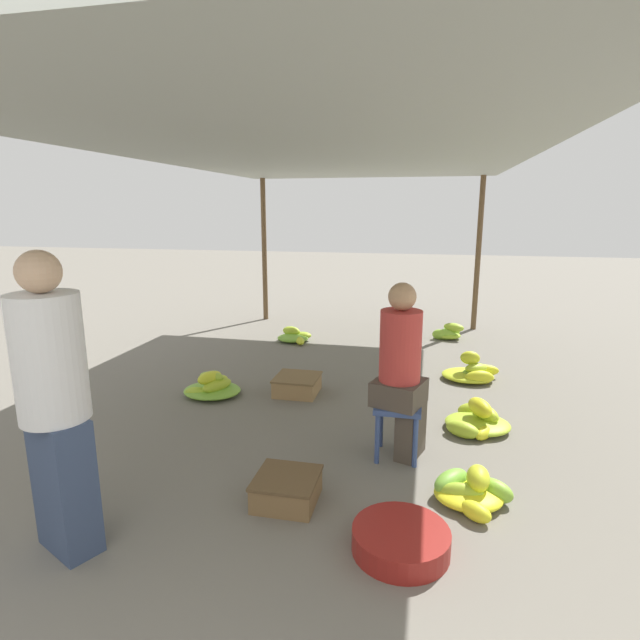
{
  "coord_description": "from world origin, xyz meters",
  "views": [
    {
      "loc": [
        0.98,
        -1.09,
        1.83
      ],
      "look_at": [
        0.0,
        3.36,
        0.81
      ],
      "focal_mm": 28.0,
      "sensor_mm": 36.0,
      "label": 1
    }
  ],
  "objects_px": {
    "basin_black": "(401,540)",
    "banana_pile_left_0": "(212,387)",
    "vendor_seated": "(402,369)",
    "banana_pile_left_1": "(294,337)",
    "banana_pile_right_1": "(448,333)",
    "banana_pile_right_2": "(477,420)",
    "vendor_foreground": "(55,402)",
    "banana_pile_right_0": "(472,373)",
    "banana_pile_right_3": "(470,491)",
    "crate_mid": "(297,385)",
    "stool": "(398,414)",
    "crate_near": "(287,489)"
  },
  "relations": [
    {
      "from": "banana_pile_left_0",
      "to": "banana_pile_right_1",
      "type": "xyz_separation_m",
      "value": [
        2.38,
        2.81,
        -0.0
      ]
    },
    {
      "from": "banana_pile_left_1",
      "to": "banana_pile_left_0",
      "type": "bearing_deg",
      "value": -96.52
    },
    {
      "from": "vendor_seated",
      "to": "banana_pile_left_1",
      "type": "height_order",
      "value": "vendor_seated"
    },
    {
      "from": "banana_pile_right_0",
      "to": "crate_mid",
      "type": "distance_m",
      "value": 1.92
    },
    {
      "from": "banana_pile_left_1",
      "to": "crate_mid",
      "type": "height_order",
      "value": "banana_pile_left_1"
    },
    {
      "from": "basin_black",
      "to": "banana_pile_right_1",
      "type": "bearing_deg",
      "value": 85.27
    },
    {
      "from": "banana_pile_left_1",
      "to": "banana_pile_right_2",
      "type": "relative_size",
      "value": 0.87
    },
    {
      "from": "basin_black",
      "to": "crate_mid",
      "type": "relative_size",
      "value": 1.23
    },
    {
      "from": "banana_pile_left_0",
      "to": "crate_near",
      "type": "bearing_deg",
      "value": -52.61
    },
    {
      "from": "vendor_seated",
      "to": "banana_pile_right_0",
      "type": "height_order",
      "value": "vendor_seated"
    },
    {
      "from": "basin_black",
      "to": "banana_pile_right_1",
      "type": "height_order",
      "value": "banana_pile_right_1"
    },
    {
      "from": "crate_mid",
      "to": "vendor_seated",
      "type": "bearing_deg",
      "value": -45.35
    },
    {
      "from": "vendor_foreground",
      "to": "basin_black",
      "type": "relative_size",
      "value": 3.06
    },
    {
      "from": "banana_pile_right_3",
      "to": "banana_pile_left_0",
      "type": "bearing_deg",
      "value": 149.88
    },
    {
      "from": "vendor_seated",
      "to": "banana_pile_right_2",
      "type": "bearing_deg",
      "value": 45.39
    },
    {
      "from": "banana_pile_right_1",
      "to": "crate_mid",
      "type": "distance_m",
      "value": 3.01
    },
    {
      "from": "crate_near",
      "to": "banana_pile_right_0",
      "type": "bearing_deg",
      "value": 63.43
    },
    {
      "from": "banana_pile_left_1",
      "to": "banana_pile_right_1",
      "type": "xyz_separation_m",
      "value": [
        2.13,
        0.61,
        0.02
      ]
    },
    {
      "from": "banana_pile_right_0",
      "to": "crate_near",
      "type": "distance_m",
      "value": 2.96
    },
    {
      "from": "basin_black",
      "to": "banana_pile_right_3",
      "type": "distance_m",
      "value": 0.7
    },
    {
      "from": "banana_pile_right_2",
      "to": "banana_pile_left_0",
      "type": "bearing_deg",
      "value": 174.39
    },
    {
      "from": "crate_near",
      "to": "crate_mid",
      "type": "xyz_separation_m",
      "value": [
        -0.43,
        1.87,
        0.0
      ]
    },
    {
      "from": "vendor_foreground",
      "to": "banana_pile_right_2",
      "type": "xyz_separation_m",
      "value": [
        2.32,
        2.05,
        -0.77
      ]
    },
    {
      "from": "banana_pile_right_1",
      "to": "banana_pile_right_2",
      "type": "height_order",
      "value": "banana_pile_right_2"
    },
    {
      "from": "vendor_seated",
      "to": "crate_near",
      "type": "distance_m",
      "value": 1.17
    },
    {
      "from": "vendor_foreground",
      "to": "banana_pile_right_2",
      "type": "height_order",
      "value": "vendor_foreground"
    },
    {
      "from": "banana_pile_left_1",
      "to": "banana_pile_right_2",
      "type": "distance_m",
      "value": 3.34
    },
    {
      "from": "banana_pile_right_2",
      "to": "banana_pile_right_1",
      "type": "bearing_deg",
      "value": 92.7
    },
    {
      "from": "banana_pile_left_1",
      "to": "banana_pile_right_2",
      "type": "xyz_separation_m",
      "value": [
        2.27,
        -2.45,
        0.01
      ]
    },
    {
      "from": "banana_pile_right_0",
      "to": "basin_black",
      "type": "bearing_deg",
      "value": -101.2
    },
    {
      "from": "vendor_seated",
      "to": "banana_pile_left_0",
      "type": "relative_size",
      "value": 2.11
    },
    {
      "from": "stool",
      "to": "vendor_seated",
      "type": "relative_size",
      "value": 0.32
    },
    {
      "from": "basin_black",
      "to": "banana_pile_left_0",
      "type": "xyz_separation_m",
      "value": [
        -1.98,
        1.95,
        0.02
      ]
    },
    {
      "from": "vendor_seated",
      "to": "banana_pile_right_1",
      "type": "relative_size",
      "value": 2.84
    },
    {
      "from": "vendor_seated",
      "to": "banana_pile_left_1",
      "type": "distance_m",
      "value": 3.55
    },
    {
      "from": "crate_mid",
      "to": "vendor_foreground",
      "type": "bearing_deg",
      "value": -103.58
    },
    {
      "from": "banana_pile_right_2",
      "to": "crate_mid",
      "type": "distance_m",
      "value": 1.77
    },
    {
      "from": "basin_black",
      "to": "banana_pile_right_1",
      "type": "relative_size",
      "value": 1.14
    },
    {
      "from": "banana_pile_left_0",
      "to": "vendor_seated",
      "type": "bearing_deg",
      "value": -24.48
    },
    {
      "from": "vendor_foreground",
      "to": "banana_pile_left_1",
      "type": "distance_m",
      "value": 4.57
    },
    {
      "from": "basin_black",
      "to": "banana_pile_right_2",
      "type": "relative_size",
      "value": 0.85
    },
    {
      "from": "banana_pile_left_0",
      "to": "banana_pile_right_2",
      "type": "height_order",
      "value": "banana_pile_right_2"
    },
    {
      "from": "banana_pile_right_2",
      "to": "vendor_seated",
      "type": "bearing_deg",
      "value": -134.61
    },
    {
      "from": "basin_black",
      "to": "crate_near",
      "type": "bearing_deg",
      "value": 156.52
    },
    {
      "from": "vendor_foreground",
      "to": "banana_pile_left_0",
      "type": "height_order",
      "value": "vendor_foreground"
    },
    {
      "from": "banana_pile_left_1",
      "to": "vendor_foreground",
      "type": "bearing_deg",
      "value": -90.59
    },
    {
      "from": "stool",
      "to": "vendor_seated",
      "type": "xyz_separation_m",
      "value": [
        0.02,
        0.01,
        0.35
      ]
    },
    {
      "from": "banana_pile_right_3",
      "to": "crate_mid",
      "type": "distance_m",
      "value": 2.25
    },
    {
      "from": "vendor_seated",
      "to": "banana_pile_right_3",
      "type": "height_order",
      "value": "vendor_seated"
    },
    {
      "from": "stool",
      "to": "crate_near",
      "type": "height_order",
      "value": "stool"
    }
  ]
}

